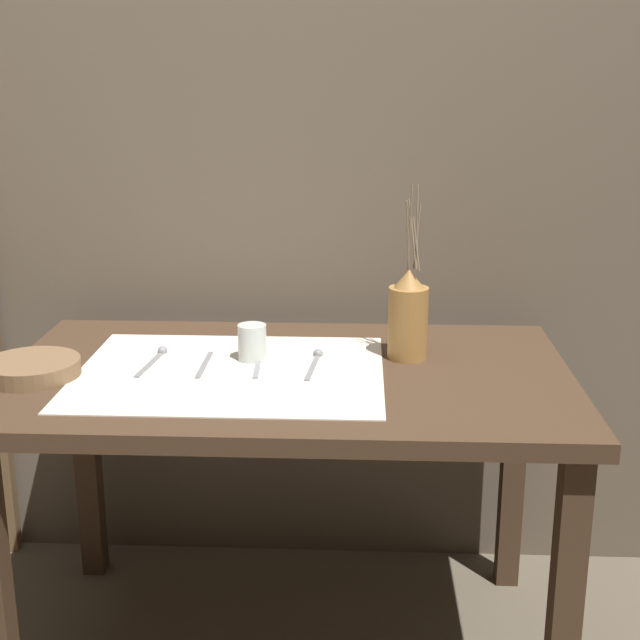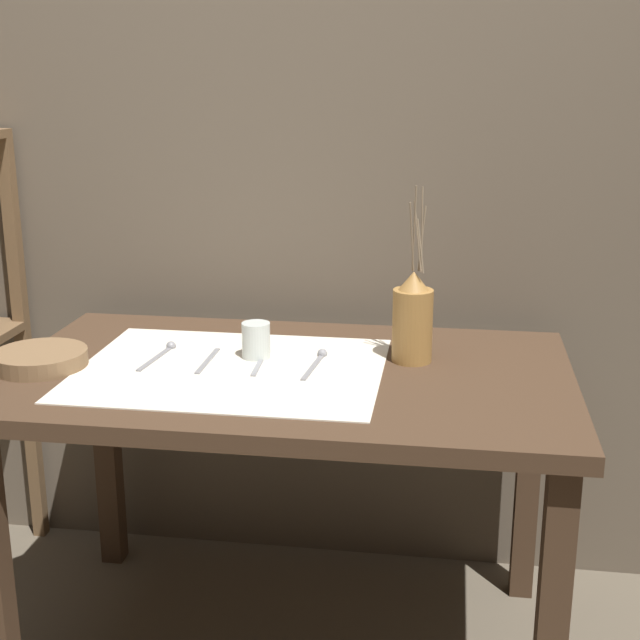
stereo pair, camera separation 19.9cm
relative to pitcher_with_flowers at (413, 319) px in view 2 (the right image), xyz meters
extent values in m
cube|color=brown|center=(-0.28, 0.40, 0.36)|extent=(7.00, 0.06, 2.40)
cube|color=#422D1E|center=(-0.28, -0.10, -0.12)|extent=(1.29, 0.77, 0.04)
cube|color=#422D1E|center=(0.31, -0.43, -0.49)|extent=(0.06, 0.06, 0.69)
cube|color=#422D1E|center=(-0.87, 0.23, -0.49)|extent=(0.06, 0.06, 0.69)
cube|color=#422D1E|center=(0.31, 0.23, -0.49)|extent=(0.06, 0.06, 0.69)
cube|color=brown|center=(-1.15, 0.33, -0.22)|extent=(0.04, 0.04, 1.24)
cube|color=beige|center=(-0.40, -0.12, -0.10)|extent=(0.69, 0.55, 0.00)
cylinder|color=olive|center=(0.00, 0.00, -0.02)|extent=(0.09, 0.09, 0.17)
cone|color=olive|center=(0.00, 0.00, 0.09)|extent=(0.07, 0.07, 0.04)
cylinder|color=#847056|center=(-0.01, -0.01, 0.20)|extent=(0.01, 0.03, 0.16)
cylinder|color=#847056|center=(0.01, -0.01, 0.18)|extent=(0.02, 0.01, 0.12)
cylinder|color=#847056|center=(0.01, 0.01, 0.20)|extent=(0.02, 0.02, 0.16)
cylinder|color=#847056|center=(0.00, -0.01, 0.21)|extent=(0.01, 0.03, 0.20)
cylinder|color=#847056|center=(0.02, 0.00, 0.21)|extent=(0.01, 0.01, 0.19)
cylinder|color=#847056|center=(0.02, 0.01, 0.19)|extent=(0.02, 0.01, 0.15)
cylinder|color=brown|center=(-0.84, -0.17, -0.08)|extent=(0.21, 0.21, 0.04)
cylinder|color=silver|center=(-0.36, -0.04, -0.06)|extent=(0.07, 0.07, 0.09)
cube|color=gray|center=(-0.60, -0.09, -0.10)|extent=(0.03, 0.18, 0.00)
sphere|color=gray|center=(-0.59, 0.00, -0.09)|extent=(0.02, 0.02, 0.02)
cube|color=gray|center=(-0.47, -0.09, -0.10)|extent=(0.01, 0.18, 0.00)
cube|color=gray|center=(-0.35, -0.08, -0.10)|extent=(0.02, 0.18, 0.00)
cube|color=gray|center=(-0.22, -0.09, -0.10)|extent=(0.03, 0.18, 0.00)
sphere|color=gray|center=(-0.21, 0.00, -0.09)|extent=(0.02, 0.02, 0.02)
camera|label=1|loc=(-0.11, -2.02, 0.57)|focal=50.00mm
camera|label=2|loc=(0.08, -2.00, 0.57)|focal=50.00mm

